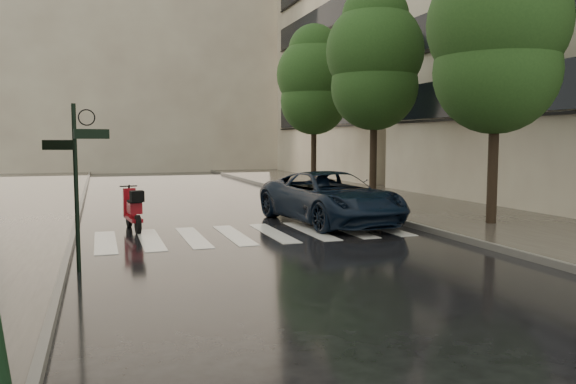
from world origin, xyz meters
TOP-DOWN VIEW (x-y plane):
  - ground at (0.00, 0.00)m, footprint 120.00×120.00m
  - sidewalk_far at (10.25, 12.00)m, footprint 5.50×60.00m
  - curb_near at (-1.45, 12.00)m, footprint 0.12×60.00m
  - curb_far at (7.45, 12.00)m, footprint 0.12×60.00m
  - crosswalk at (2.98, 6.00)m, footprint 7.85×3.20m
  - signpost at (-1.19, 3.00)m, footprint 1.17×0.29m
  - haussmann_far at (16.50, 26.00)m, footprint 8.00×16.00m
  - backdrop_building at (3.00, 38.00)m, footprint 22.00×6.00m
  - tree_near at (9.60, 5.00)m, footprint 3.80×3.80m
  - tree_mid at (9.50, 12.00)m, footprint 3.80×3.80m
  - tree_far at (9.70, 19.00)m, footprint 3.80×3.80m
  - scooter at (0.05, 7.58)m, footprint 0.57×1.79m
  - parked_car at (5.63, 7.18)m, footprint 3.15×5.72m

SIDE VIEW (x-z plane):
  - ground at x=0.00m, z-range 0.00..0.00m
  - crosswalk at x=2.98m, z-range 0.00..0.01m
  - sidewalk_far at x=10.25m, z-range 0.00..0.12m
  - curb_near at x=-1.45m, z-range -0.01..0.15m
  - curb_far at x=7.45m, z-range -0.01..0.15m
  - scooter at x=0.05m, z-range -0.04..1.13m
  - parked_car at x=5.63m, z-range 0.00..1.52m
  - signpost at x=-1.19m, z-range 0.28..3.38m
  - tree_near at x=9.60m, z-range 1.33..9.31m
  - tree_far at x=9.70m, z-range 1.37..9.54m
  - tree_mid at x=9.50m, z-range 1.42..9.76m
  - haussmann_far at x=16.50m, z-range 0.00..18.50m
  - backdrop_building at x=3.00m, z-range 0.00..20.00m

